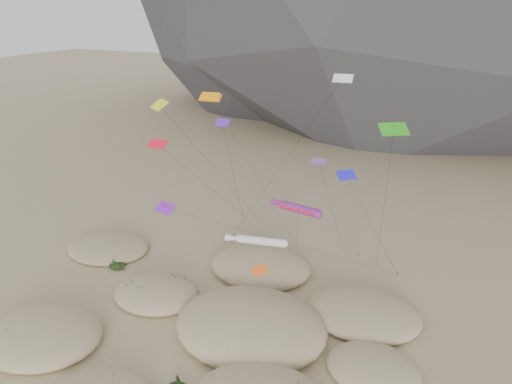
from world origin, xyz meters
TOP-DOWN VIEW (x-y plane):
  - ground at (0.00, 0.00)m, footprint 500.00×500.00m
  - dunes at (-0.82, 3.80)m, footprint 50.46×38.02m
  - dune_grass at (-0.26, 4.30)m, footprint 43.34×25.91m
  - kite_stakes at (2.59, 23.39)m, footprint 24.68×5.76m
  - rainbow_tube_kite at (5.07, 11.50)m, footprint 7.04×13.06m
  - white_tube_kite at (1.75, 8.27)m, footprint 7.33×14.67m
  - orange_parafoil at (-6.66, 14.10)m, footprint 6.51×15.15m
  - multi_parafoil at (6.26, 15.30)m, footprint 1.94×11.99m
  - delta_kites at (0.51, 9.70)m, footprint 28.44×19.84m

SIDE VIEW (x-z plane):
  - ground at x=0.00m, z-range 0.00..0.00m
  - kite_stakes at x=2.59m, z-range 0.00..0.30m
  - dunes at x=-0.82m, z-range -1.48..2.97m
  - dune_grass at x=-0.26m, z-range 0.08..1.61m
  - white_tube_kite at x=1.75m, z-range 4.17..13.96m
  - rainbow_tube_kite at x=5.07m, z-range 5.70..18.73m
  - multi_parafoil at x=6.26m, z-range 7.88..24.92m
  - delta_kites at x=0.51m, z-range 4.70..31.28m
  - orange_parafoil at x=-6.66m, z-range 11.07..34.74m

